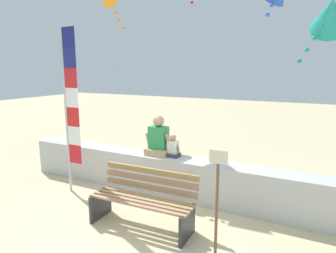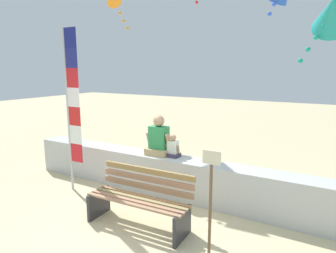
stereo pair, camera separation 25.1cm
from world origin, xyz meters
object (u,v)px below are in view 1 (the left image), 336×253
at_px(person_child, 173,148).
at_px(flag_banner, 70,104).
at_px(park_bench, 143,200).
at_px(sign_post, 217,195).
at_px(kite_teal, 330,14).
at_px(person_adult, 159,139).

relative_size(person_child, flag_banner, 0.14).
height_order(park_bench, sign_post, sign_post).
xyz_separation_m(flag_banner, sign_post, (3.22, -0.70, -0.95)).
height_order(person_child, kite_teal, kite_teal).
distance_m(park_bench, flag_banner, 2.44).
relative_size(person_adult, sign_post, 0.55).
height_order(person_adult, flag_banner, flag_banner).
bearing_deg(person_adult, person_child, 0.08).
bearing_deg(person_adult, sign_post, -41.40).
bearing_deg(sign_post, flag_banner, 167.76).
bearing_deg(sign_post, person_child, 132.69).
distance_m(person_adult, sign_post, 2.29).
height_order(park_bench, person_child, person_child).
bearing_deg(person_adult, park_bench, -71.04).
bearing_deg(park_bench, kite_teal, 38.15).
height_order(person_child, flag_banner, flag_banner).
bearing_deg(flag_banner, park_bench, -14.15).
distance_m(flag_banner, sign_post, 3.42).
distance_m(park_bench, person_child, 1.41).
distance_m(flag_banner, kite_teal, 4.78).
xyz_separation_m(person_adult, sign_post, (1.71, -1.51, -0.23)).
xyz_separation_m(person_child, sign_post, (1.39, -1.51, -0.10)).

